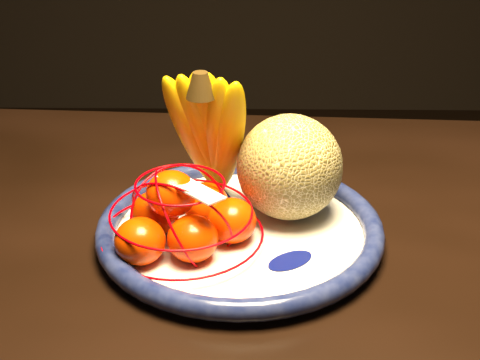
{
  "coord_description": "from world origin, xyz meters",
  "views": [
    {
      "loc": [
        0.22,
        -0.64,
        1.11
      ],
      "look_at": [
        0.21,
        0.01,
        0.78
      ],
      "focal_mm": 50.0,
      "sensor_mm": 36.0,
      "label": 1
    }
  ],
  "objects_px": {
    "fruit_bowl": "(240,229)",
    "dining_table": "(99,311)",
    "mandarin_bag": "(183,218)",
    "cantaloupe": "(290,167)",
    "banana_bunch": "(211,130)"
  },
  "relations": [
    {
      "from": "dining_table",
      "to": "fruit_bowl",
      "type": "distance_m",
      "value": 0.19
    },
    {
      "from": "dining_table",
      "to": "banana_bunch",
      "type": "xyz_separation_m",
      "value": [
        0.12,
        0.1,
        0.18
      ]
    },
    {
      "from": "fruit_bowl",
      "to": "banana_bunch",
      "type": "distance_m",
      "value": 0.12
    },
    {
      "from": "fruit_bowl",
      "to": "dining_table",
      "type": "bearing_deg",
      "value": -167.05
    },
    {
      "from": "mandarin_bag",
      "to": "fruit_bowl",
      "type": "bearing_deg",
      "value": 24.31
    },
    {
      "from": "cantaloupe",
      "to": "mandarin_bag",
      "type": "height_order",
      "value": "cantaloupe"
    },
    {
      "from": "mandarin_bag",
      "to": "cantaloupe",
      "type": "bearing_deg",
      "value": 29.37
    },
    {
      "from": "dining_table",
      "to": "mandarin_bag",
      "type": "distance_m",
      "value": 0.15
    },
    {
      "from": "dining_table",
      "to": "cantaloupe",
      "type": "distance_m",
      "value": 0.27
    },
    {
      "from": "banana_bunch",
      "to": "mandarin_bag",
      "type": "xyz_separation_m",
      "value": [
        -0.03,
        -0.09,
        -0.06
      ]
    },
    {
      "from": "fruit_bowl",
      "to": "cantaloupe",
      "type": "height_order",
      "value": "cantaloupe"
    },
    {
      "from": "cantaloupe",
      "to": "mandarin_bag",
      "type": "xyz_separation_m",
      "value": [
        -0.12,
        -0.07,
        -0.03
      ]
    },
    {
      "from": "fruit_bowl",
      "to": "mandarin_bag",
      "type": "height_order",
      "value": "mandarin_bag"
    },
    {
      "from": "fruit_bowl",
      "to": "banana_bunch",
      "type": "relative_size",
      "value": 1.71
    },
    {
      "from": "dining_table",
      "to": "mandarin_bag",
      "type": "relative_size",
      "value": 6.66
    }
  ]
}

